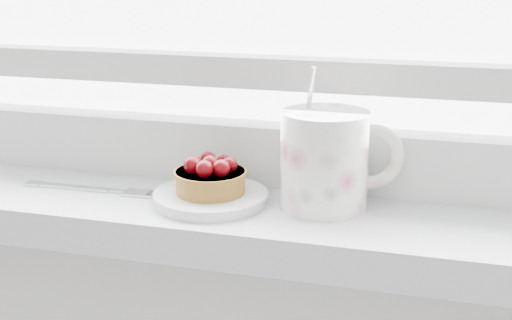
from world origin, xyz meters
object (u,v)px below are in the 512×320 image
(saucer, at_px, (211,198))
(raspberry_tart, at_px, (210,177))
(fork, at_px, (97,189))
(floral_mug, at_px, (328,158))

(saucer, relative_size, raspberry_tart, 1.59)
(raspberry_tart, relative_size, fork, 0.43)
(saucer, bearing_deg, raspberry_tart, -66.00)
(saucer, height_order, fork, saucer)
(floral_mug, height_order, fork, floral_mug)
(saucer, bearing_deg, floral_mug, 10.26)
(floral_mug, bearing_deg, fork, -175.81)
(saucer, xyz_separation_m, floral_mug, (0.12, 0.02, 0.05))
(raspberry_tart, distance_m, floral_mug, 0.13)
(saucer, bearing_deg, fork, 178.71)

